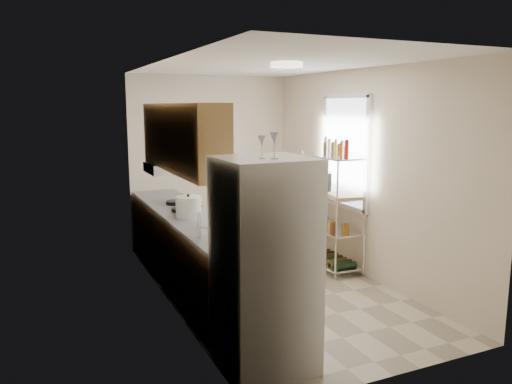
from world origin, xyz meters
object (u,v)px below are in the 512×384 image
Objects in this scene: refrigerator at (264,265)px; frying_pan_large at (182,210)px; cutting_board at (344,196)px; espresso_machine at (322,182)px; rice_cooker at (189,207)px.

refrigerator reaches higher than frying_pan_large.
espresso_machine is at bearing 99.37° from cutting_board.
rice_cooker is (-0.08, 1.84, 0.14)m from refrigerator.
cutting_board is 1.66× the size of espresso_machine.
espresso_machine reaches higher than frying_pan_large.
frying_pan_large is at bearing 87.92° from rice_cooker.
refrigerator is at bearing -87.49° from rice_cooker.
frying_pan_large is 0.52× the size of cutting_board.
frying_pan_large is 0.87× the size of espresso_machine.
espresso_machine is at bearing -16.17° from frying_pan_large.
frying_pan_large is at bearing -176.98° from espresso_machine.
refrigerator is 6.08× the size of rice_cooker.
refrigerator is at bearing -101.85° from frying_pan_large.
cutting_board reaches higher than frying_pan_large.
espresso_machine reaches higher than cutting_board.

